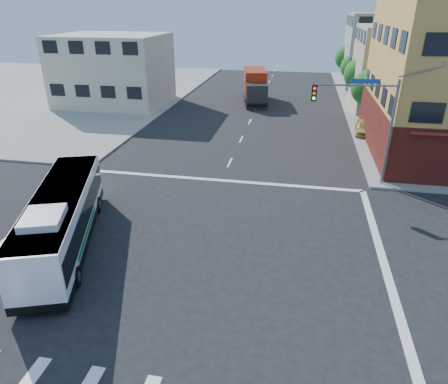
# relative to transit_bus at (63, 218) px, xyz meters

# --- Properties ---
(ground) EXTENTS (120.00, 120.00, 0.00)m
(ground) POSITION_rel_transit_bus_xyz_m (6.08, 0.03, -1.57)
(ground) COLOR black
(ground) RESTS_ON ground
(sidewalk_nw) EXTENTS (50.00, 50.00, 0.15)m
(sidewalk_nw) POSITION_rel_transit_bus_xyz_m (-28.92, 35.03, -1.49)
(sidewalk_nw) COLOR gray
(sidewalk_nw) RESTS_ON ground
(building_east_near) EXTENTS (12.06, 10.06, 9.00)m
(building_east_near) POSITION_rel_transit_bus_xyz_m (23.06, 34.01, 2.94)
(building_east_near) COLOR tan
(building_east_near) RESTS_ON ground
(building_east_far) EXTENTS (12.06, 10.06, 10.00)m
(building_east_far) POSITION_rel_transit_bus_xyz_m (23.06, 48.01, 3.44)
(building_east_far) COLOR #979893
(building_east_far) RESTS_ON ground
(building_west) EXTENTS (12.06, 10.06, 8.00)m
(building_west) POSITION_rel_transit_bus_xyz_m (-10.93, 30.01, 2.44)
(building_west) COLOR beige
(building_west) RESTS_ON ground
(signal_mast_ne) EXTENTS (7.91, 1.13, 8.07)m
(signal_mast_ne) POSITION_rel_transit_bus_xyz_m (15.16, 10.65, 3.41)
(signal_mast_ne) COLOR slate
(signal_mast_ne) RESTS_ON ground
(street_tree_a) EXTENTS (3.60, 3.60, 5.53)m
(street_tree_a) POSITION_rel_transit_bus_xyz_m (17.99, 27.95, 2.02)
(street_tree_a) COLOR #3B2415
(street_tree_a) RESTS_ON ground
(street_tree_b) EXTENTS (3.80, 3.80, 5.79)m
(street_tree_b) POSITION_rel_transit_bus_xyz_m (17.99, 35.95, 2.19)
(street_tree_b) COLOR #3B2415
(street_tree_b) RESTS_ON ground
(street_tree_c) EXTENTS (3.40, 3.40, 5.29)m
(street_tree_c) POSITION_rel_transit_bus_xyz_m (17.99, 43.95, 1.89)
(street_tree_c) COLOR #3B2415
(street_tree_c) RESTS_ON ground
(street_tree_d) EXTENTS (4.00, 4.00, 6.03)m
(street_tree_d) POSITION_rel_transit_bus_xyz_m (17.99, 51.95, 2.31)
(street_tree_d) COLOR #3B2415
(street_tree_d) RESTS_ON ground
(transit_bus) EXTENTS (5.75, 10.97, 3.20)m
(transit_bus) POSITION_rel_transit_bus_xyz_m (0.00, 0.00, 0.00)
(transit_bus) COLOR black
(transit_bus) RESTS_ON ground
(box_truck) EXTENTS (3.91, 8.76, 3.81)m
(box_truck) POSITION_rel_transit_bus_xyz_m (5.48, 34.26, 0.28)
(box_truck) COLOR #222327
(box_truck) RESTS_ON ground
(parked_car) EXTENTS (2.01, 4.17, 1.37)m
(parked_car) POSITION_rel_transit_bus_xyz_m (17.15, 22.63, -0.88)
(parked_car) COLOR tan
(parked_car) RESTS_ON ground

